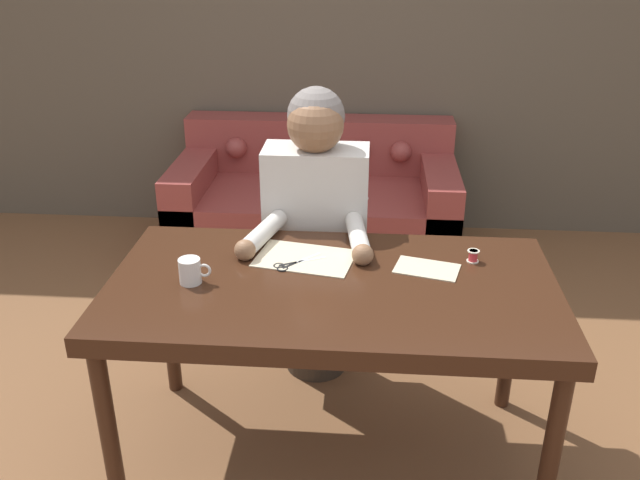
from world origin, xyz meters
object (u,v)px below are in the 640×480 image
(scissors, at_px, (291,264))
(thread_spool, at_px, (473,256))
(couch, at_px, (316,207))
(dining_table, at_px, (332,300))
(person, at_px, (316,233))
(mug, at_px, (191,271))

(scissors, height_order, thread_spool, thread_spool)
(thread_spool, bearing_deg, couch, 113.78)
(couch, relative_size, thread_spool, 37.51)
(scissors, bearing_deg, dining_table, -35.82)
(couch, height_order, thread_spool, thread_spool)
(person, bearing_deg, scissors, -96.74)
(couch, distance_m, scissors, 1.78)
(mug, bearing_deg, dining_table, 5.11)
(mug, xyz_separation_m, thread_spool, (0.99, 0.24, -0.02))
(person, distance_m, scissors, 0.46)
(mug, relative_size, thread_spool, 2.51)
(dining_table, height_order, thread_spool, thread_spool)
(scissors, xyz_separation_m, thread_spool, (0.66, 0.08, 0.02))
(person, relative_size, thread_spool, 29.19)
(couch, height_order, scissors, couch)
(thread_spool, bearing_deg, person, 148.63)
(scissors, bearing_deg, couch, 91.82)
(scissors, relative_size, mug, 1.66)
(dining_table, relative_size, mug, 13.82)
(couch, relative_size, scissors, 8.98)
(scissors, bearing_deg, person, 83.26)
(dining_table, xyz_separation_m, mug, (-0.49, -0.04, 0.12))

